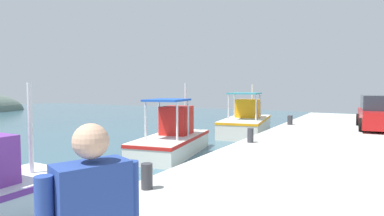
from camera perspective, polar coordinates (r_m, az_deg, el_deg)
fishing_boat_third at (r=12.67m, az=-3.67°, el=-5.69°), size 4.91×2.79×2.93m
fishing_boat_fourth at (r=18.46m, az=10.08°, el=-2.61°), size 5.92×3.13×2.96m
parked_car at (r=16.73m, az=31.65°, el=-0.92°), size 4.21×2.11×1.57m
mooring_bollard_second at (r=5.93m, az=-8.40°, el=-12.44°), size 0.22×0.22×0.48m
mooring_bollard_third at (r=10.92m, az=10.82°, el=-5.02°), size 0.21×0.21×0.50m
mooring_bollard_fourth at (r=16.79m, az=17.77°, el=-2.15°), size 0.26×0.26×0.49m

